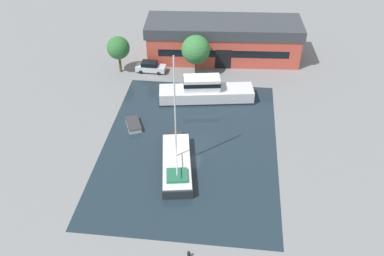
% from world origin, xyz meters
% --- Properties ---
extents(ground_plane, '(440.00, 440.00, 0.00)m').
position_xyz_m(ground_plane, '(0.00, 0.00, 0.00)').
color(ground_plane, gray).
extents(water_canal, '(20.54, 28.55, 0.01)m').
position_xyz_m(water_canal, '(0.00, 0.00, 0.00)').
color(water_canal, '#1E2D38').
rests_on(water_canal, ground).
extents(warehouse_building, '(24.49, 9.28, 6.11)m').
position_xyz_m(warehouse_building, '(2.59, 22.99, 3.09)').
color(warehouse_building, '#C64C3D').
rests_on(warehouse_building, ground).
extents(quay_tree_near_building, '(4.23, 4.23, 6.21)m').
position_xyz_m(quay_tree_near_building, '(-1.12, 17.03, 4.08)').
color(quay_tree_near_building, brown).
rests_on(quay_tree_near_building, ground).
extents(quay_tree_by_water, '(3.37, 3.37, 5.63)m').
position_xyz_m(quay_tree_by_water, '(-12.59, 16.60, 3.92)').
color(quay_tree_by_water, brown).
rests_on(quay_tree_by_water, ground).
extents(parked_car, '(4.53, 1.89, 1.68)m').
position_xyz_m(parked_car, '(-8.03, 17.01, 0.84)').
color(parked_car, silver).
rests_on(parked_car, ground).
extents(sailboat_moored, '(4.68, 11.06, 13.60)m').
position_xyz_m(sailboat_moored, '(-1.04, -3.99, 0.68)').
color(sailboat_moored, '#23282D').
rests_on(sailboat_moored, water_canal).
extents(motor_cruiser, '(13.26, 5.25, 3.53)m').
position_xyz_m(motor_cruiser, '(0.88, 10.19, 1.28)').
color(motor_cruiser, silver).
rests_on(motor_cruiser, water_canal).
extents(small_dinghy, '(2.71, 3.50, 0.65)m').
position_xyz_m(small_dinghy, '(-7.53, 2.90, 0.34)').
color(small_dinghy, silver).
rests_on(small_dinghy, water_canal).
extents(mooring_bollard, '(0.29, 0.29, 0.69)m').
position_xyz_m(mooring_bollard, '(1.72, -15.70, 0.37)').
color(mooring_bollard, black).
rests_on(mooring_bollard, ground).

